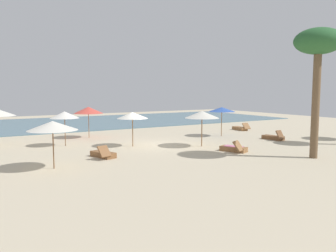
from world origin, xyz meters
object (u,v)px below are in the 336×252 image
at_px(umbrella_3, 53,126).
at_px(umbrella_5, 222,109).
at_px(umbrella_0, 132,115).
at_px(lounger_1, 234,149).
at_px(lounger_2, 240,128).
at_px(lounger_0, 103,154).
at_px(lounger_3, 274,137).
at_px(umbrella_2, 88,110).
at_px(palm_2, 318,47).
at_px(umbrella_6, 65,115).
at_px(umbrella_4, 202,115).

height_order(umbrella_3, umbrella_5, umbrella_5).
height_order(umbrella_0, umbrella_5, umbrella_5).
bearing_deg(umbrella_5, umbrella_3, -161.53).
relative_size(umbrella_3, umbrella_5, 1.00).
height_order(umbrella_3, lounger_1, umbrella_3).
xyz_separation_m(umbrella_0, lounger_2, (11.71, 2.91, -1.75)).
relative_size(lounger_0, lounger_3, 1.04).
bearing_deg(lounger_3, umbrella_5, 118.82).
distance_m(umbrella_2, palm_2, 15.61).
distance_m(umbrella_0, lounger_3, 10.16).
bearing_deg(palm_2, umbrella_2, 119.40).
bearing_deg(umbrella_6, umbrella_3, -109.15).
bearing_deg(lounger_2, umbrella_0, -166.02).
bearing_deg(umbrella_4, lounger_0, -178.60).
bearing_deg(lounger_2, umbrella_6, -177.72).
bearing_deg(umbrella_4, umbrella_5, 36.28).
distance_m(umbrella_6, lounger_3, 14.19).
height_order(umbrella_0, lounger_2, umbrella_0).
bearing_deg(umbrella_6, lounger_0, -81.41).
relative_size(umbrella_3, umbrella_4, 1.00).
relative_size(umbrella_6, lounger_3, 1.26).
bearing_deg(lounger_3, lounger_2, 69.69).
height_order(umbrella_6, lounger_1, umbrella_6).
bearing_deg(lounger_2, lounger_0, -159.96).
relative_size(umbrella_2, umbrella_5, 1.03).
bearing_deg(lounger_3, umbrella_3, -176.01).
relative_size(lounger_0, lounger_2, 1.00).
distance_m(umbrella_3, lounger_0, 3.53).
height_order(umbrella_0, lounger_0, umbrella_0).
bearing_deg(umbrella_6, umbrella_5, -7.53).
height_order(umbrella_4, lounger_0, umbrella_4).
bearing_deg(umbrella_4, umbrella_0, 148.58).
distance_m(umbrella_0, umbrella_5, 7.83).
relative_size(umbrella_3, lounger_1, 1.23).
bearing_deg(lounger_1, umbrella_3, 174.19).
bearing_deg(umbrella_5, umbrella_4, -143.72).
bearing_deg(umbrella_3, lounger_2, 20.80).
height_order(umbrella_4, umbrella_5, umbrella_4).
bearing_deg(lounger_1, umbrella_2, 118.03).
relative_size(umbrella_4, umbrella_5, 1.00).
xyz_separation_m(umbrella_4, palm_2, (2.72, -5.91, 3.61)).
bearing_deg(lounger_2, umbrella_5, -151.76).
height_order(lounger_0, lounger_1, lounger_1).
bearing_deg(palm_2, lounger_2, 64.21).
bearing_deg(lounger_2, umbrella_4, -147.45).
xyz_separation_m(umbrella_3, umbrella_6, (2.07, 5.97, 0.03)).
height_order(umbrella_4, lounger_3, umbrella_4).
xyz_separation_m(lounger_0, lounger_2, (14.53, 5.30, -0.00)).
distance_m(lounger_0, lounger_1, 7.29).
relative_size(lounger_1, lounger_3, 1.04).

